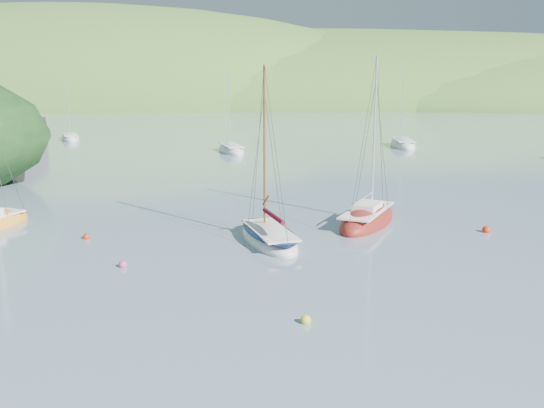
{
  "coord_description": "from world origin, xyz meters",
  "views": [
    {
      "loc": [
        1.62,
        -23.45,
        8.82
      ],
      "look_at": [
        1.42,
        8.0,
        2.0
      ],
      "focal_mm": 40.0,
      "sensor_mm": 36.0,
      "label": 1
    }
  ],
  "objects_px": {
    "distant_sloop_b": "(403,145)",
    "daysailer_white": "(269,238)",
    "distant_sloop_a": "(231,151)",
    "sloop_red": "(367,220)",
    "distant_sloop_c": "(70,139)"
  },
  "relations": [
    {
      "from": "distant_sloop_a",
      "to": "distant_sloop_c",
      "type": "xyz_separation_m",
      "value": [
        -22.56,
        12.62,
        -0.01
      ]
    },
    {
      "from": "daysailer_white",
      "to": "distant_sloop_a",
      "type": "height_order",
      "value": "daysailer_white"
    },
    {
      "from": "distant_sloop_a",
      "to": "distant_sloop_b",
      "type": "xyz_separation_m",
      "value": [
        20.59,
        5.26,
        0.01
      ]
    },
    {
      "from": "sloop_red",
      "to": "distant_sloop_c",
      "type": "height_order",
      "value": "sloop_red"
    },
    {
      "from": "sloop_red",
      "to": "distant_sloop_c",
      "type": "relative_size",
      "value": 1.18
    },
    {
      "from": "distant_sloop_b",
      "to": "sloop_red",
      "type": "bearing_deg",
      "value": -103.36
    },
    {
      "from": "distant_sloop_b",
      "to": "daysailer_white",
      "type": "bearing_deg",
      "value": -109.18
    },
    {
      "from": "sloop_red",
      "to": "distant_sloop_c",
      "type": "bearing_deg",
      "value": 150.47
    },
    {
      "from": "daysailer_white",
      "to": "distant_sloop_c",
      "type": "relative_size",
      "value": 1.09
    },
    {
      "from": "daysailer_white",
      "to": "distant_sloop_b",
      "type": "distance_m",
      "value": 45.57
    },
    {
      "from": "daysailer_white",
      "to": "distant_sloop_c",
      "type": "xyz_separation_m",
      "value": [
        -27.28,
        50.09,
        -0.06
      ]
    },
    {
      "from": "daysailer_white",
      "to": "distant_sloop_c",
      "type": "bearing_deg",
      "value": 100.41
    },
    {
      "from": "daysailer_white",
      "to": "distant_sloop_b",
      "type": "height_order",
      "value": "distant_sloop_b"
    },
    {
      "from": "daysailer_white",
      "to": "distant_sloop_a",
      "type": "distance_m",
      "value": 37.76
    },
    {
      "from": "distant_sloop_c",
      "to": "distant_sloop_a",
      "type": "bearing_deg",
      "value": -51.59
    }
  ]
}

